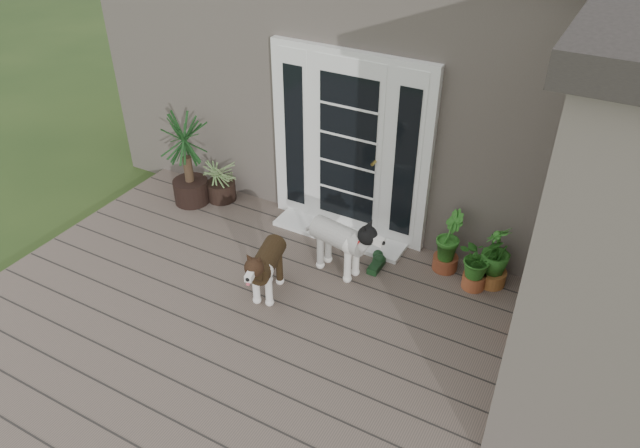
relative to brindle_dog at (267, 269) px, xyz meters
The scene contains 14 objects.
deck 0.90m from the brindle_dog, 63.50° to the right, with size 6.20×4.60×0.12m, color #6B5B4C.
house_main 3.71m from the brindle_dog, 84.05° to the left, with size 7.40×4.00×3.10m, color #665E54.
door_unit 1.66m from the brindle_dog, 83.52° to the left, with size 1.90×0.14×2.15m, color white.
door_step 1.31m from the brindle_dog, 82.51° to the left, with size 1.60×0.40×0.05m, color white.
brindle_dog is the anchor object (origin of this frame).
white_dog 0.81m from the brindle_dog, 55.53° to the left, with size 0.35×0.81×0.68m, color silver, non-canonical shape.
spider_plant 1.99m from the brindle_dog, 140.52° to the left, with size 0.61×0.61×0.65m, color #96A867, non-canonical shape.
yucca 2.12m from the brindle_dog, 150.61° to the left, with size 0.83×0.83×1.20m, color black, non-canonical shape.
herb_a 2.13m from the brindle_dog, 31.38° to the left, with size 0.41×0.41×0.52m, color #18541B.
herb_b 1.93m from the brindle_dog, 40.92° to the left, with size 0.34×0.34×0.51m, color #285C1A.
herb_c 2.34m from the brindle_dog, 32.75° to the left, with size 0.36×0.36×0.56m, color #2A651D.
sapling 2.62m from the brindle_dog, 15.16° to the left, with size 0.48×0.48×1.63m, color #1E4F16, non-canonical shape.
clog_left 1.29m from the brindle_dog, 51.91° to the left, with size 0.14×0.29×0.09m, color black, non-canonical shape.
clog_right 1.24m from the brindle_dog, 48.11° to the left, with size 0.15×0.32×0.10m, color black, non-canonical shape.
Camera 1 is at (2.39, -2.77, 4.20)m, focal length 33.71 mm.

